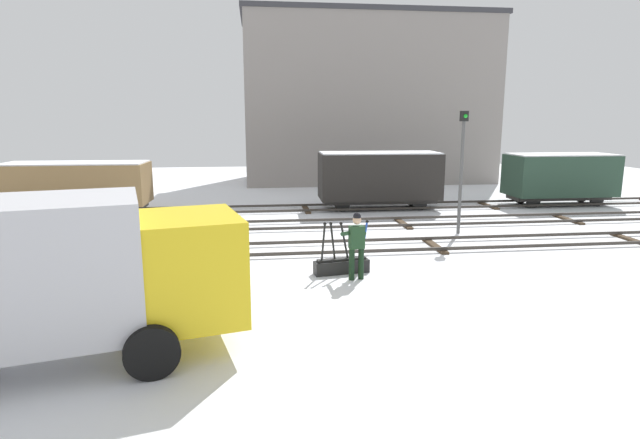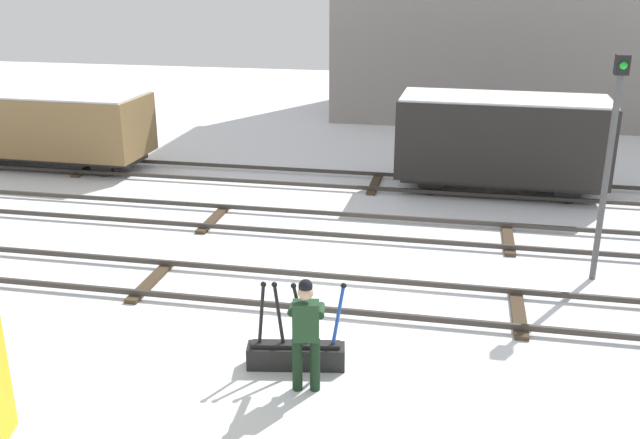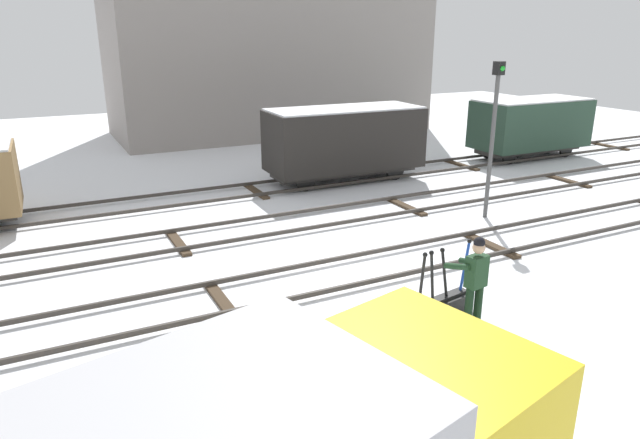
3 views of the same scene
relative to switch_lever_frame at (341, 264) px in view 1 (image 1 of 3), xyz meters
name	(u,v)px [view 1 (image 1 of 3)]	position (x,y,z in m)	size (l,w,h in m)	color
ground_plane	(329,250)	(0.01, 2.48, -0.25)	(60.00, 60.00, 0.00)	white
track_main_line	(329,247)	(0.01, 2.48, -0.14)	(44.00, 1.94, 0.18)	#38332D
track_siding_near	(316,224)	(0.01, 6.18, -0.14)	(44.00, 1.94, 0.18)	#38332D
track_siding_far	(306,208)	(0.01, 9.90, -0.14)	(44.00, 1.94, 0.18)	#38332D
switch_lever_frame	(341,264)	(0.00, 0.00, 0.00)	(1.56, 0.61, 1.45)	black
rail_worker	(356,242)	(0.29, -0.57, 0.75)	(0.62, 0.75, 1.78)	black
delivery_truck	(44,273)	(-5.79, -4.64, 1.38)	(6.58, 3.58, 2.87)	gold
signal_post	(462,161)	(5.08, 4.37, 2.41)	(0.24, 0.32, 4.42)	#4C4C4C
apartment_building	(367,100)	(5.21, 21.28, 5.11)	(16.38, 6.78, 10.72)	gray
freight_car_near_switch	(379,177)	(3.40, 9.90, 1.25)	(5.56, 2.32, 2.64)	#2D2B28
freight_car_back_track	(76,185)	(-9.98, 9.90, 1.09)	(6.03, 2.37, 2.31)	#2D2B28
freight_car_far_end	(560,176)	(12.37, 9.90, 1.17)	(4.97, 2.25, 2.49)	#2D2B28
perched_bird_roof_left	(465,21)	(12.40, 22.72, 10.53)	(0.24, 0.28, 0.13)	#333338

